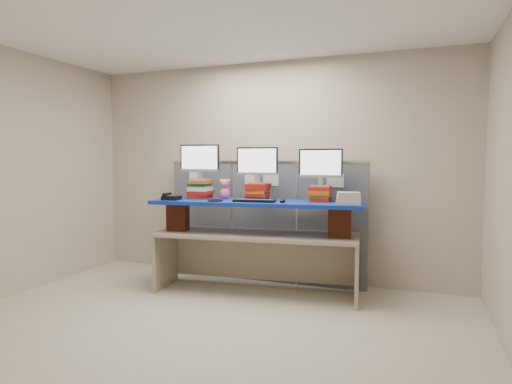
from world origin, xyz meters
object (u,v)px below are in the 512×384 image
at_px(desk, 256,245).
at_px(monitor_left, 200,160).
at_px(desk_phone, 171,197).
at_px(keyboard, 254,201).
at_px(blue_board, 256,203).
at_px(monitor_right, 321,165).
at_px(monitor_center, 257,163).

relative_size(desk, monitor_left, 4.86).
xyz_separation_m(monitor_left, desk_phone, (-0.23, -0.29, -0.44)).
bearing_deg(monitor_left, keyboard, -18.83).
height_order(desk, keyboard, keyboard).
height_order(blue_board, monitor_right, monitor_right).
bearing_deg(desk, monitor_center, 97.16).
height_order(desk, blue_board, blue_board).
bearing_deg(blue_board, monitor_center, 97.16).
bearing_deg(keyboard, monitor_left, 160.20).
distance_m(desk, desk_phone, 1.14).
distance_m(keyboard, desk_phone, 1.00).
bearing_deg(desk_phone, monitor_left, 44.59).
xyz_separation_m(blue_board, monitor_left, (-0.73, 0.03, 0.49)).
bearing_deg(keyboard, blue_board, 95.15).
xyz_separation_m(desk, desk_phone, (-0.96, -0.25, 0.55)).
bearing_deg(desk, blue_board, 173.45).
bearing_deg(monitor_center, desk_phone, -164.91).
relative_size(desk, blue_board, 0.99).
distance_m(blue_board, monitor_center, 0.47).
relative_size(blue_board, desk_phone, 11.52).
height_order(keyboard, desk_phone, desk_phone).
bearing_deg(desk_phone, desk, 7.62).
relative_size(monitor_center, desk_phone, 2.34).
relative_size(monitor_right, desk_phone, 2.34).
bearing_deg(keyboard, monitor_center, 95.64).
bearing_deg(desk, monitor_left, 170.74).
height_order(desk, monitor_center, monitor_center).
bearing_deg(monitor_center, monitor_left, 180.00).
height_order(blue_board, desk_phone, desk_phone).
relative_size(blue_board, keyboard, 4.98).
relative_size(monitor_left, monitor_center, 1.00).
xyz_separation_m(monitor_left, monitor_right, (1.43, 0.16, -0.06)).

